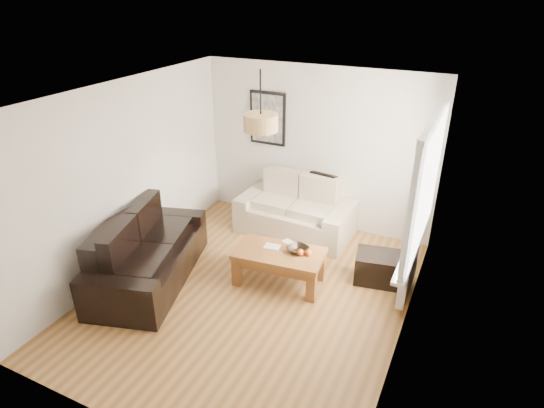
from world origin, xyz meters
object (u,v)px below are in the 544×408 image
at_px(loveseat_cream, 296,207).
at_px(coffee_table, 279,267).
at_px(sofa_leather, 148,250).
at_px(ottoman, 382,268).

bearing_deg(loveseat_cream, coffee_table, -74.01).
bearing_deg(coffee_table, loveseat_cream, 104.02).
bearing_deg(sofa_leather, ottoman, -82.01).
bearing_deg(sofa_leather, coffee_table, -83.70).
relative_size(sofa_leather, coffee_table, 1.75).
bearing_deg(loveseat_cream, sofa_leather, -120.07).
relative_size(loveseat_cream, coffee_table, 1.53).
bearing_deg(ottoman, sofa_leather, -155.68).
distance_m(loveseat_cream, ottoman, 1.78).
distance_m(loveseat_cream, sofa_leather, 2.43).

